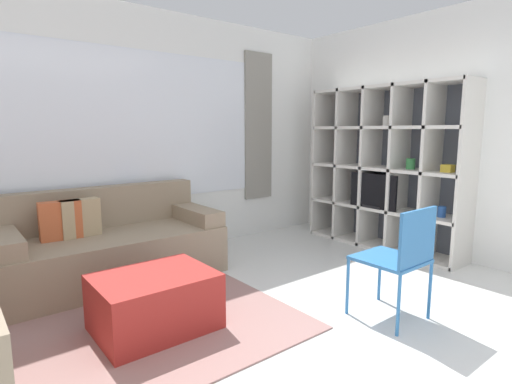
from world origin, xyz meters
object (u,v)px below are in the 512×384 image
shelving_unit (386,169)px  ottoman (155,302)px  couch_main (110,247)px  folding_chair (401,253)px

shelving_unit → ottoman: (-3.07, -0.22, -0.75)m
couch_main → ottoman: 1.20m
shelving_unit → couch_main: shelving_unit is taller
shelving_unit → folding_chair: shelving_unit is taller
ottoman → folding_chair: (1.48, -0.99, 0.31)m
shelving_unit → folding_chair: size_ratio=2.27×
shelving_unit → couch_main: 3.19m
shelving_unit → couch_main: (-2.97, 0.97, -0.64)m
folding_chair → shelving_unit: bearing=-142.7°
ottoman → folding_chair: bearing=-33.8°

